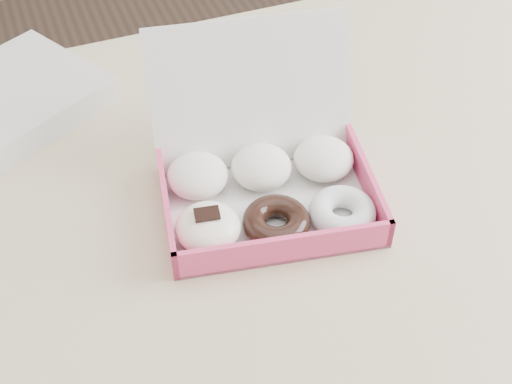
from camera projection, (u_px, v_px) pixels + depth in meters
name	position (u px, v px, depth m)	size (l,w,h in m)	color
table	(336.00, 193.00, 1.05)	(1.20, 0.80, 0.75)	tan
donut_box	(264.00, 181.00, 0.91)	(0.31, 0.29, 0.19)	silver
newspapers	(7.00, 102.00, 1.05)	(0.25, 0.20, 0.04)	beige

